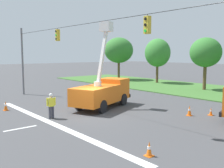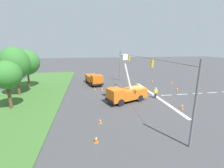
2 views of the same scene
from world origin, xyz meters
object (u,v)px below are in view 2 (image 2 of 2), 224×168
Objects in this scene: traffic_cone_foreground_right at (102,89)px; traffic_cone_near_bucket at (152,81)px; traffic_cone_mid_left at (96,139)px; utility_truck_bucket_lift at (126,93)px; road_worker at (156,92)px; traffic_cone_mid_right at (177,89)px; traffic_cone_far_left at (95,88)px; traffic_cone_foreground_left at (100,121)px; traffic_cone_lane_edge_b at (182,106)px; tree_centre at (6,75)px; tree_east at (15,64)px; tree_far_east at (26,62)px; utility_truck_support_near at (94,79)px; traffic_cone_far_right at (136,83)px; traffic_cone_lane_edge_a at (171,82)px.

traffic_cone_foreground_right reaches higher than traffic_cone_near_bucket.
utility_truck_bucket_lift is at bearing -28.98° from traffic_cone_mid_left.
traffic_cone_mid_right is (3.10, -5.87, -0.63)m from road_worker.
traffic_cone_far_left is (-4.18, 13.71, -0.04)m from traffic_cone_near_bucket.
traffic_cone_lane_edge_b is (2.08, -11.16, 0.10)m from traffic_cone_foreground_left.
traffic_cone_lane_edge_b is at bearing -120.53° from utility_truck_bucket_lift.
traffic_cone_foreground_right is at bearing -7.91° from traffic_cone_mid_left.
traffic_cone_far_left is (3.48, 15.23, -0.10)m from traffic_cone_mid_right.
tree_centre is 0.79× the size of tree_east.
traffic_cone_mid_left is at bearing 176.99° from traffic_cone_far_left.
tree_far_east reaches higher than traffic_cone_near_bucket.
road_worker is at bearing -45.51° from traffic_cone_mid_left.
traffic_cone_foreground_left is at bearing 100.55° from traffic_cone_lane_edge_b.
traffic_cone_far_left is (-4.45, 0.09, -0.96)m from utility_truck_support_near.
traffic_cone_foreground_left is (-17.33, -12.86, -4.85)m from tree_far_east.
traffic_cone_far_right is (9.77, -20.70, -4.27)m from tree_centre.
utility_truck_support_near is 11.92× the size of traffic_cone_far_left.
traffic_cone_mid_left is 0.91× the size of traffic_cone_lane_edge_b.
traffic_cone_lane_edge_a is (3.17, -30.32, -5.10)m from tree_east.
tree_centre reaches higher than traffic_cone_mid_left.
tree_east is 12.48× the size of traffic_cone_lane_edge_a.
tree_far_east is 10.05× the size of traffic_cone_mid_right.
traffic_cone_near_bucket is at bearing -78.71° from tree_east.
road_worker is 11.76m from traffic_cone_lane_edge_a.
traffic_cone_foreground_right is at bearing 112.39° from traffic_cone_near_bucket.
tree_centre reaches higher than traffic_cone_mid_right.
traffic_cone_mid_left is at bearing 135.68° from traffic_cone_lane_edge_a.
tree_far_east is at bearing 56.89° from utility_truck_bucket_lift.
tree_far_east reaches higher than traffic_cone_lane_edge_b.
traffic_cone_foreground_left is 3.38m from traffic_cone_mid_left.
utility_truck_bucket_lift is (-6.16, -17.26, -4.02)m from tree_east.
road_worker is 2.72× the size of traffic_cone_lane_edge_a.
traffic_cone_mid_left is (-9.19, -10.64, -4.27)m from tree_centre.
utility_truck_support_near is 14.41m from road_worker.
tree_east is at bearing 37.99° from traffic_cone_mid_left.
utility_truck_support_near is 4.55m from traffic_cone_far_left.
traffic_cone_lane_edge_b is 15.70m from traffic_cone_far_left.
tree_east is 18.37m from traffic_cone_foreground_left.
traffic_cone_lane_edge_b is at bearing -79.45° from traffic_cone_foreground_left.
road_worker is 8.93m from traffic_cone_far_right.
utility_truck_bucket_lift is 11.63m from traffic_cone_mid_right.
tree_centre is 9.87× the size of traffic_cone_lane_edge_a.
traffic_cone_mid_right reaches higher than traffic_cone_lane_edge_a.
traffic_cone_lane_edge_a is at bearing -98.00° from utility_truck_support_near.
traffic_cone_far_right is at bearing 46.12° from traffic_cone_mid_right.
traffic_cone_foreground_left is (-12.17, -12.76, -5.14)m from tree_east.
tree_far_east reaches higher than traffic_cone_mid_right.
utility_truck_support_near is 10.36× the size of traffic_cone_mid_left.
tree_east is 18.76m from utility_truck_bucket_lift.
traffic_cone_lane_edge_a is (18.66, -18.22, -0.02)m from traffic_cone_mid_left.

